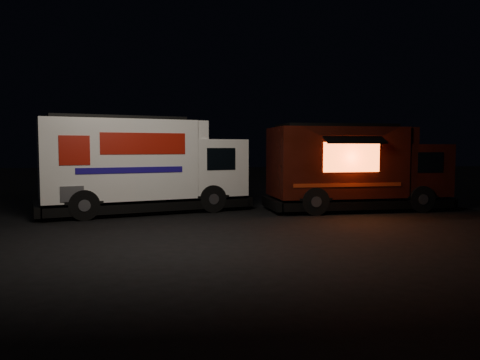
% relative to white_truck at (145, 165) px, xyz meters
% --- Properties ---
extents(ground, '(80.00, 80.00, 0.00)m').
position_rel_white_truck_xyz_m(ground, '(3.33, -2.57, -1.68)').
color(ground, black).
rests_on(ground, ground).
extents(white_truck, '(7.85, 4.87, 3.37)m').
position_rel_white_truck_xyz_m(white_truck, '(0.00, 0.00, 0.00)').
color(white_truck, white).
rests_on(white_truck, ground).
extents(red_truck, '(6.95, 3.08, 3.14)m').
position_rel_white_truck_xyz_m(red_truck, '(7.76, -0.12, -0.11)').
color(red_truck, '#3B100A').
rests_on(red_truck, ground).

